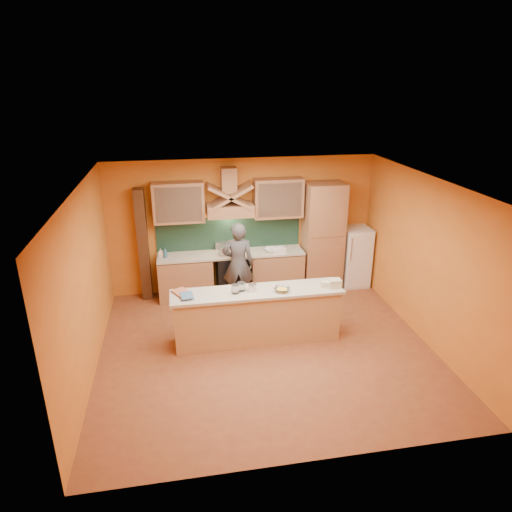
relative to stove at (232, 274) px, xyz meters
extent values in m
cube|color=brown|center=(0.30, -2.20, -0.45)|extent=(5.50, 5.00, 0.01)
cube|color=white|center=(0.30, -2.20, 2.35)|extent=(5.50, 5.00, 0.01)
cube|color=orange|center=(0.30, 0.30, 0.95)|extent=(5.50, 0.02, 2.80)
cube|color=orange|center=(0.30, -4.70, 0.95)|extent=(5.50, 0.02, 2.80)
cube|color=orange|center=(-2.45, -2.20, 0.95)|extent=(0.02, 5.00, 2.80)
cube|color=orange|center=(3.05, -2.20, 0.95)|extent=(0.02, 5.00, 2.80)
cube|color=#A6704B|center=(-0.95, 0.00, -0.02)|extent=(1.10, 0.60, 0.86)
cube|color=#A6704B|center=(0.95, 0.00, -0.02)|extent=(1.10, 0.60, 0.86)
cube|color=#BEB4A0|center=(0.00, 0.00, 0.45)|extent=(3.00, 0.62, 0.04)
cube|color=black|center=(0.00, 0.00, 0.00)|extent=(0.60, 0.58, 0.90)
cube|color=#163125|center=(0.00, 0.28, 0.80)|extent=(3.00, 0.03, 0.70)
cube|color=#A6704B|center=(0.00, 0.05, 1.37)|extent=(0.92, 0.50, 0.24)
cube|color=#A6704B|center=(0.00, 0.15, 1.95)|extent=(0.30, 0.30, 0.50)
cube|color=#A6704B|center=(-1.00, 0.12, 1.55)|extent=(1.00, 0.35, 0.80)
cube|color=#A6704B|center=(1.00, 0.12, 1.55)|extent=(1.00, 0.35, 0.80)
cube|color=#A6704B|center=(1.95, 0.00, 0.70)|extent=(0.80, 0.60, 2.30)
cube|color=white|center=(2.70, 0.00, 0.20)|extent=(0.58, 0.60, 1.30)
cube|color=#472816|center=(-1.75, 0.15, 0.70)|extent=(0.20, 0.30, 2.30)
cube|color=tan|center=(0.20, -1.90, -0.01)|extent=(2.80, 0.55, 0.88)
cube|color=#BEB4A0|center=(0.20, -1.90, 0.47)|extent=(2.90, 0.62, 0.05)
imported|color=#4C4C51|center=(0.08, -0.47, 0.40)|extent=(0.68, 0.51, 1.71)
cylinder|color=#B5B4BB|center=(-0.13, -0.06, 0.53)|extent=(0.30, 0.30, 0.17)
cylinder|color=silver|center=(0.14, 0.05, 0.53)|extent=(0.26, 0.26, 0.15)
imported|color=white|center=(-1.42, 0.03, 0.56)|extent=(0.09, 0.09, 0.17)
imported|color=#2F6182|center=(-1.33, -0.03, 0.58)|extent=(0.10, 0.10, 0.21)
imported|color=silver|center=(0.81, -0.07, 0.51)|extent=(0.30, 0.30, 0.08)
cube|color=white|center=(0.97, -0.13, 0.52)|extent=(0.31, 0.27, 0.09)
imported|color=#B46140|center=(-1.16, -1.83, 0.51)|extent=(0.36, 0.39, 0.03)
imported|color=#41658F|center=(-1.07, -1.96, 0.53)|extent=(0.23, 0.30, 0.02)
cylinder|color=silver|center=(-0.06, -1.85, 0.57)|extent=(0.18, 0.18, 0.14)
cylinder|color=silver|center=(-0.17, -1.93, 0.57)|extent=(0.16, 0.16, 0.15)
cube|color=white|center=(0.12, -1.88, 0.55)|extent=(0.14, 0.14, 0.10)
imported|color=silver|center=(0.61, -1.99, 0.53)|extent=(0.33, 0.33, 0.06)
cube|color=beige|center=(0.60, -1.85, 0.50)|extent=(0.28, 0.24, 0.02)
cube|color=beige|center=(1.53, -1.99, 0.56)|extent=(0.21, 0.17, 0.14)
cube|color=beige|center=(1.38, -1.95, 0.55)|extent=(0.19, 0.16, 0.10)
camera|label=1|loc=(-1.04, -8.70, 3.82)|focal=32.00mm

